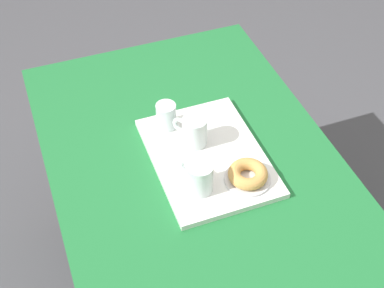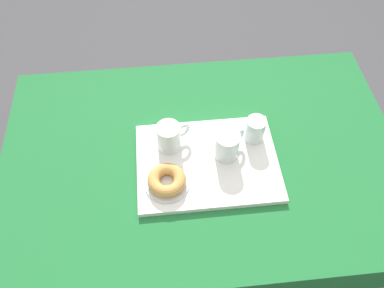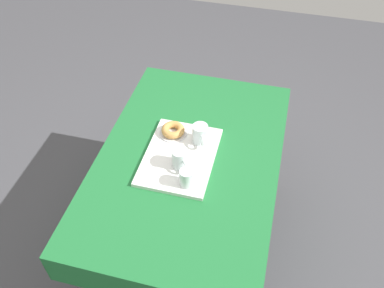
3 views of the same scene
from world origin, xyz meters
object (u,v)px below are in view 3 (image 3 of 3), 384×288
Objects in this scene: dining_table at (189,171)px; tea_mug_left at (200,134)px; water_glass_near at (187,178)px; serving_tray at (180,156)px; sugar_donut_left at (173,130)px; donut_plate_left at (173,133)px; tea_mug_right at (180,159)px.

tea_mug_left is (-0.10, 0.03, 0.16)m from dining_table.
serving_tray is at bearing -154.79° from water_glass_near.
dining_table is 2.93× the size of serving_tray.
serving_tray is 0.15m from sugar_donut_left.
donut_plate_left is (-0.12, -0.11, 0.12)m from dining_table.
dining_table is 0.12m from serving_tray.
serving_tray is at bearing -72.63° from dining_table.
sugar_donut_left reaches higher than donut_plate_left.
tea_mug_right reaches higher than donut_plate_left.
donut_plate_left reaches higher than serving_tray.
tea_mug_right is at bearing -16.18° from tea_mug_left.
serving_tray is 5.11× the size of water_glass_near.
tea_mug_left is 0.82× the size of donut_plate_left.
donut_plate_left is (-0.02, -0.14, -0.04)m from tea_mug_left.
tea_mug_left is 0.96× the size of sugar_donut_left.
serving_tray is 0.14m from tea_mug_left.
donut_plate_left is at bearing -137.12° from dining_table.
tea_mug_right is at bearing 24.85° from donut_plate_left.
tea_mug_right is 0.11m from water_glass_near.
water_glass_near is at bearing 25.21° from serving_tray.
water_glass_near is 0.33m from donut_plate_left.
dining_table is at bearing 164.88° from tea_mug_right.
serving_tray is 4.03× the size of tea_mug_left.
sugar_donut_left is at bearing 0.00° from donut_plate_left.
dining_table is 12.82× the size of tea_mug_right.
dining_table is 0.24m from water_glass_near.
tea_mug_right reaches higher than dining_table.
water_glass_near reaches higher than serving_tray.
tea_mug_left reaches higher than donut_plate_left.
tea_mug_left is 1.27× the size of water_glass_near.
tea_mug_left is at bearing 82.63° from donut_plate_left.
water_glass_near is at bearing 1.08° from tea_mug_left.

